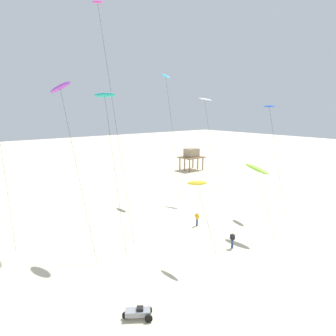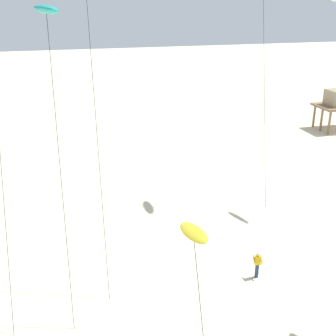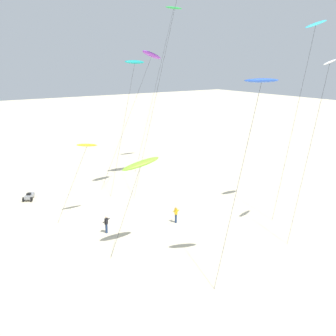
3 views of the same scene
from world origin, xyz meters
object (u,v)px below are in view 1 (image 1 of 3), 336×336
at_px(kite_white, 205,101).
at_px(kite_magenta, 98,5).
at_px(kite_blue, 270,107).
at_px(kite_lime, 257,169).
at_px(kite_flyer_nearest, 197,219).
at_px(kite_cyan, 166,78).
at_px(kite_purple, 60,88).
at_px(kite_flyer_middle, 232,240).
at_px(stilt_house, 191,155).
at_px(beach_buggy, 139,312).
at_px(kite_teal, 105,96).
at_px(kite_yellow, 197,184).

bearing_deg(kite_white, kite_magenta, -174.59).
xyz_separation_m(kite_blue, kite_magenta, (-20.16, 8.20, 10.66)).
xyz_separation_m(kite_lime, kite_flyer_nearest, (-3.30, 5.80, -6.57)).
relative_size(kite_lime, kite_cyan, 0.42).
bearing_deg(kite_purple, kite_lime, -34.56).
height_order(kite_lime, kite_flyer_middle, kite_lime).
bearing_deg(kite_magenta, kite_flyer_nearest, -38.46).
bearing_deg(kite_lime, kite_flyer_middle, -169.03).
distance_m(stilt_house, beach_buggy, 52.55).
bearing_deg(kite_white, kite_purple, -173.29).
bearing_deg(kite_blue, kite_purple, 164.02).
bearing_deg(kite_flyer_middle, kite_white, 53.99).
height_order(kite_flyer_middle, stilt_house, stilt_house).
bearing_deg(kite_lime, kite_cyan, 84.64).
height_order(kite_magenta, kite_flyer_nearest, kite_magenta).
bearing_deg(beach_buggy, kite_teal, 70.24).
bearing_deg(beach_buggy, kite_yellow, 22.26).
bearing_deg(kite_purple, kite_yellow, -58.78).
bearing_deg(beach_buggy, kite_cyan, 48.01).
relative_size(kite_purple, kite_flyer_nearest, 10.02).
relative_size(kite_purple, kite_lime, 2.09).
bearing_deg(kite_yellow, stilt_house, 47.63).
relative_size(kite_lime, stilt_house, 1.57).
height_order(kite_teal, kite_purple, kite_purple).
height_order(kite_yellow, beach_buggy, kite_yellow).
relative_size(kite_teal, beach_buggy, 7.72).
xyz_separation_m(kite_teal, kite_magenta, (2.20, 4.97, 9.62)).
xyz_separation_m(kite_purple, stilt_house, (36.81, 20.23, -12.38)).
xyz_separation_m(kite_white, kite_flyer_nearest, (-9.55, -8.52, -14.11)).
bearing_deg(beach_buggy, kite_white, 36.87).
bearing_deg(beach_buggy, kite_flyer_middle, 13.14).
relative_size(kite_teal, kite_cyan, 0.81).
xyz_separation_m(kite_flyer_nearest, beach_buggy, (-14.97, -9.87, -0.46)).
bearing_deg(kite_purple, kite_flyer_middle, -46.24).
distance_m(kite_teal, kite_lime, 17.75).
distance_m(kite_purple, kite_blue, 26.21).
height_order(kite_lime, beach_buggy, kite_lime).
bearing_deg(stilt_house, kite_flyer_nearest, -131.79).
bearing_deg(kite_lime, kite_flyer_nearest, 119.62).
bearing_deg(kite_flyer_middle, kite_cyan, 71.07).
distance_m(kite_magenta, kite_yellow, 21.88).
height_order(kite_yellow, kite_flyer_middle, kite_yellow).
distance_m(kite_white, kite_flyer_middle, 23.55).
bearing_deg(stilt_house, kite_teal, -144.58).
bearing_deg(stilt_house, kite_cyan, -143.09).
distance_m(kite_purple, kite_lime, 22.14).
bearing_deg(kite_yellow, beach_buggy, -157.74).
height_order(kite_yellow, kite_cyan, kite_cyan).
bearing_deg(kite_flyer_middle, kite_teal, 137.12).
distance_m(kite_lime, kite_flyer_middle, 8.21).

